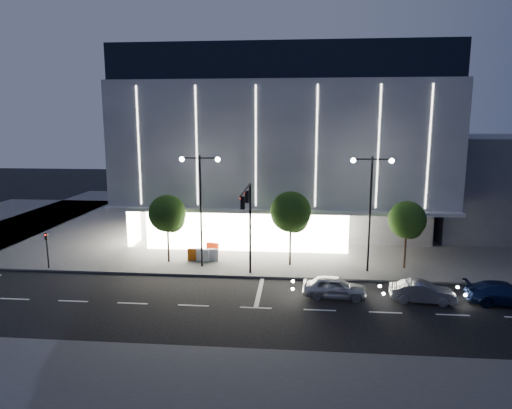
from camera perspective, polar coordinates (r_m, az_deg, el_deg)
The scene contains 18 objects.
ground at distance 31.02m, azimuth -3.53°, elevation -11.55°, with size 160.00×160.00×0.00m, color black.
sidewalk_museum at distance 53.69m, azimuth 5.64°, elevation -2.07°, with size 70.00×40.00×0.15m, color #474747.
museum at distance 50.82m, azimuth 3.54°, elevation 7.74°, with size 30.00×25.80×18.00m.
annex_building at distance 57.07m, azimuth 27.34°, elevation 2.58°, with size 16.00×20.00×10.00m, color #4C4C51.
traffic_mast at distance 32.63m, azimuth -1.01°, elevation -1.20°, with size 0.33×5.89×7.07m.
street_lamp_west at distance 35.68m, azimuth -6.95°, elevation 1.23°, with size 3.16×0.36×9.00m.
street_lamp_east at distance 35.33m, azimuth 14.14°, elevation 0.91°, with size 3.16×0.36×9.00m.
ped_signal_far at distance 39.46m, azimuth -24.66°, elevation -4.81°, with size 0.22×0.24×3.00m.
tree_left at distance 37.72m, azimuth -10.99°, elevation -1.36°, with size 3.02×3.02×5.72m.
tree_mid at distance 36.19m, azimuth 4.39°, elevation -1.20°, with size 3.25×3.25×6.15m.
tree_right at distance 37.28m, azimuth 18.36°, elevation -2.07°, with size 2.91×2.91×5.51m.
car_lead at distance 31.18m, azimuth 9.78°, elevation -10.14°, with size 1.70×4.23×1.44m, color #AFB1B7.
car_second at distance 31.93m, azimuth 20.08°, elevation -10.23°, with size 1.43×4.10×1.35m, color #93969A.
car_third at distance 33.76m, azimuth 28.65°, elevation -9.73°, with size 1.96×4.82×1.40m, color #14204B.
barrier_a at distance 38.53m, azimuth -7.72°, elevation -6.20°, with size 1.10×0.25×1.00m, color #C3520A.
barrier_b at distance 38.29m, azimuth -6.65°, elevation -6.28°, with size 1.10×0.25×1.00m, color white.
barrier_c at distance 40.13m, azimuth -5.44°, elevation -5.48°, with size 1.10×0.25×1.00m, color red.
barrier_d at distance 38.25m, azimuth -5.52°, elevation -6.28°, with size 1.10×0.25×1.00m, color silver.
Camera 1 is at (4.45, -28.44, 11.54)m, focal length 32.00 mm.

